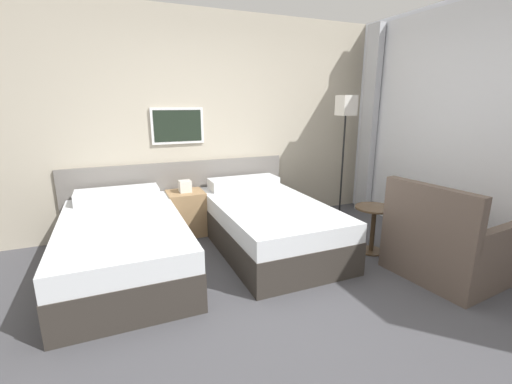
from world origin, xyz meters
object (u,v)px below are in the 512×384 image
object	(u,v)px
bed_near_door	(123,244)
nightstand	(186,212)
side_table	(374,221)
armchair	(446,247)
bed_near_window	(267,223)
floor_lamp	(345,119)

from	to	relation	value
bed_near_door	nightstand	size ratio (longest dim) A/B	2.87
nightstand	side_table	distance (m)	2.21
armchair	bed_near_window	bearing A→B (deg)	38.28
nightstand	floor_lamp	size ratio (longest dim) A/B	0.40
bed_near_window	floor_lamp	xyz separation A→B (m)	(1.34, 0.45, 1.12)
bed_near_window	floor_lamp	size ratio (longest dim) A/B	1.16
bed_near_door	side_table	distance (m)	2.60
floor_lamp	armchair	bearing A→B (deg)	-92.64
bed_near_window	side_table	world-z (taller)	bed_near_window
bed_near_window	floor_lamp	world-z (taller)	floor_lamp
floor_lamp	bed_near_window	bearing A→B (deg)	-161.31
side_table	bed_near_window	bearing A→B (deg)	148.97
side_table	nightstand	bearing A→B (deg)	143.01
bed_near_door	bed_near_window	world-z (taller)	same
bed_near_window	side_table	distance (m)	1.17
bed_near_window	nightstand	world-z (taller)	nightstand
nightstand	side_table	bearing A→B (deg)	-36.99
bed_near_window	nightstand	xyz separation A→B (m)	(-0.77, 0.73, 0.01)
side_table	floor_lamp	bearing A→B (deg)	71.95
bed_near_window	bed_near_door	bearing A→B (deg)	180.00
bed_near_door	armchair	xyz separation A→B (m)	(2.79, -1.29, 0.01)
armchair	side_table	bearing A→B (deg)	14.80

